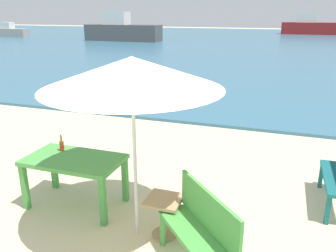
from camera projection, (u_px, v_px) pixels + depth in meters
The scene contains 11 objects.
ground_plane at pixel (138, 252), 4.19m from camera, with size 120.00×120.00×0.00m, color beige.
sea_water at pixel (273, 43), 31.09m from camera, with size 120.00×50.00×0.08m, color #386B84.
picnic_table_green at pixel (74, 165), 5.04m from camera, with size 1.40×0.80×0.76m.
beer_bottle_amber at pixel (62, 145), 5.23m from camera, with size 0.07×0.07×0.26m.
patio_umbrella at pixel (132, 73), 3.88m from camera, with size 2.10×2.10×2.30m.
side_table_wood at pixel (164, 212), 4.40m from camera, with size 0.44×0.44×0.54m.
bench_green_left at pixel (200, 227), 3.77m from camera, with size 1.08×1.12×0.95m.
swimmer_person at pixel (182, 79), 13.53m from camera, with size 0.34×0.34×0.41m.
boat_fishing_trawler at pixel (10, 32), 37.93m from camera, with size 4.25×1.16×1.54m.
boat_cargo_ship at pixel (122, 30), 32.73m from camera, with size 7.24×1.98×2.63m.
boat_sailboat at pixel (310, 27), 41.92m from camera, with size 6.77×1.85×2.46m.
Camera 1 is at (1.48, -3.19, 2.78)m, focal length 37.04 mm.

